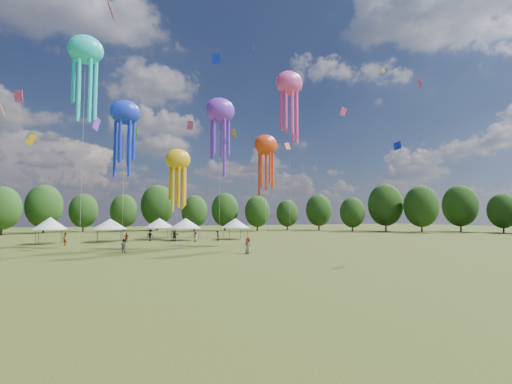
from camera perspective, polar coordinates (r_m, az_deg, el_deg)
name	(u,v)px	position (r m, az deg, el deg)	size (l,w,h in m)	color
ground	(424,317)	(17.27, 24.53, -17.18)	(300.00, 300.00, 0.00)	#384416
spectator_near	(124,246)	(44.54, -19.75, -7.85)	(0.76, 0.59, 1.56)	gray
spectators_far	(172,237)	(59.96, -12.91, -6.78)	(23.49, 26.93, 1.91)	gray
festival_tents	(153,223)	(65.37, -15.62, -4.69)	(34.47, 10.69, 3.99)	#47474C
show_kites	(227,113)	(59.38, -4.55, 12.14)	(39.19, 17.68, 31.44)	#1832DF
small_kites	(183,42)	(60.88, -11.15, 21.74)	(69.23, 59.42, 43.84)	#1832DF
treeline	(142,204)	(74.28, -17.24, -1.74)	(201.57, 95.24, 13.43)	#38281C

